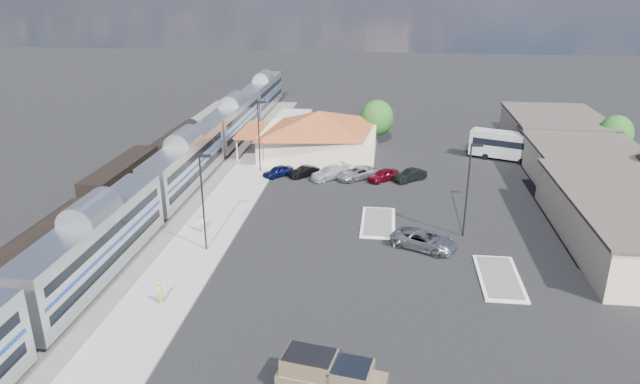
# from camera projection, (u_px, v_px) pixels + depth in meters

# --- Properties ---
(ground) EXTENTS (280.00, 280.00, 0.00)m
(ground) POSITION_uv_depth(u_px,v_px,m) (336.00, 229.00, 54.99)
(ground) COLOR black
(ground) RESTS_ON ground
(railbed) EXTENTS (16.00, 100.00, 0.12)m
(railbed) POSITION_uv_depth(u_px,v_px,m) (159.00, 191.00, 64.75)
(railbed) COLOR #4C4944
(railbed) RESTS_ON ground
(platform) EXTENTS (5.50, 92.00, 0.18)m
(platform) POSITION_uv_depth(u_px,v_px,m) (231.00, 200.00, 61.87)
(platform) COLOR gray
(platform) RESTS_ON ground
(passenger_train) EXTENTS (3.00, 104.00, 5.55)m
(passenger_train) POSITION_uv_depth(u_px,v_px,m) (186.00, 165.00, 64.50)
(passenger_train) COLOR silver
(passenger_train) RESTS_ON ground
(freight_cars) EXTENTS (2.80, 46.00, 4.00)m
(freight_cars) POSITION_uv_depth(u_px,v_px,m) (122.00, 181.00, 62.21)
(freight_cars) COLOR black
(freight_cars) RESTS_ON ground
(station_depot) EXTENTS (18.35, 12.24, 6.20)m
(station_depot) POSITION_uv_depth(u_px,v_px,m) (319.00, 133.00, 76.69)
(station_depot) COLOR beige
(station_depot) RESTS_ON ground
(buildings_east) EXTENTS (14.40, 51.40, 4.80)m
(buildings_east) POSITION_uv_depth(u_px,v_px,m) (595.00, 171.00, 64.31)
(buildings_east) COLOR #C6B28C
(buildings_east) RESTS_ON ground
(traffic_island_south) EXTENTS (3.30, 7.50, 0.21)m
(traffic_island_south) POSITION_uv_depth(u_px,v_px,m) (378.00, 222.00, 56.36)
(traffic_island_south) COLOR silver
(traffic_island_south) RESTS_ON ground
(traffic_island_north) EXTENTS (3.30, 7.50, 0.21)m
(traffic_island_north) POSITION_uv_depth(u_px,v_px,m) (499.00, 278.00, 45.95)
(traffic_island_north) COLOR silver
(traffic_island_north) RESTS_ON ground
(lamp_plat_s) EXTENTS (1.08, 0.25, 9.00)m
(lamp_plat_s) POSITION_uv_depth(u_px,v_px,m) (203.00, 195.00, 48.75)
(lamp_plat_s) COLOR black
(lamp_plat_s) RESTS_ON ground
(lamp_plat_n) EXTENTS (1.08, 0.25, 9.00)m
(lamp_plat_n) POSITION_uv_depth(u_px,v_px,m) (259.00, 131.00, 69.19)
(lamp_plat_n) COLOR black
(lamp_plat_n) RESTS_ON ground
(lamp_lot) EXTENTS (1.08, 0.25, 9.00)m
(lamp_lot) POSITION_uv_depth(u_px,v_px,m) (469.00, 182.00, 51.75)
(lamp_lot) COLOR black
(lamp_lot) RESTS_ON ground
(tree_east_c) EXTENTS (4.41, 4.41, 6.21)m
(tree_east_c) POSITION_uv_depth(u_px,v_px,m) (615.00, 134.00, 74.00)
(tree_east_c) COLOR #382314
(tree_east_c) RESTS_ON ground
(tree_depot) EXTENTS (4.71, 4.71, 6.63)m
(tree_depot) POSITION_uv_depth(u_px,v_px,m) (377.00, 118.00, 81.10)
(tree_depot) COLOR #382314
(tree_depot) RESTS_ON ground
(pickup_truck) EXTENTS (6.61, 3.36, 2.18)m
(pickup_truck) POSITION_uv_depth(u_px,v_px,m) (332.00, 376.00, 33.19)
(pickup_truck) COLOR tan
(pickup_truck) RESTS_ON ground
(suv) EXTENTS (6.46, 4.91, 1.63)m
(suv) POSITION_uv_depth(u_px,v_px,m) (424.00, 240.00, 50.83)
(suv) COLOR #919498
(suv) RESTS_ON ground
(coach_bus) EXTENTS (11.70, 6.59, 3.72)m
(coach_bus) POSITION_uv_depth(u_px,v_px,m) (516.00, 146.00, 74.66)
(coach_bus) COLOR silver
(coach_bus) RESTS_ON ground
(person_a) EXTENTS (0.61, 0.77, 1.83)m
(person_a) POSITION_uv_depth(u_px,v_px,m) (160.00, 293.00, 41.86)
(person_a) COLOR gold
(person_a) RESTS_ON platform
(person_b) EXTENTS (0.92, 1.06, 1.89)m
(person_b) POSITION_uv_depth(u_px,v_px,m) (201.00, 223.00, 53.68)
(person_b) COLOR white
(person_b) RESTS_ON platform
(parked_car_a) EXTENTS (3.89, 3.91, 1.34)m
(parked_car_a) POSITION_uv_depth(u_px,v_px,m) (278.00, 171.00, 69.38)
(parked_car_a) COLOR #0D1444
(parked_car_a) RESTS_ON ground
(parked_car_b) EXTENTS (3.79, 3.61, 1.28)m
(parked_car_b) POSITION_uv_depth(u_px,v_px,m) (304.00, 172.00, 69.32)
(parked_car_b) COLOR black
(parked_car_b) RESTS_ON ground
(parked_car_c) EXTENTS (5.22, 5.09, 1.50)m
(parked_car_c) POSITION_uv_depth(u_px,v_px,m) (330.00, 173.00, 68.64)
(parked_car_c) COLOR silver
(parked_car_c) RESTS_ON ground
(parked_car_d) EXTENTS (5.62, 5.25, 1.47)m
(parked_car_d) POSITION_uv_depth(u_px,v_px,m) (357.00, 173.00, 68.57)
(parked_car_d) COLOR #9C9EA5
(parked_car_d) RESTS_ON ground
(parked_car_e) EXTENTS (4.16, 4.10, 1.42)m
(parked_car_e) POSITION_uv_depth(u_px,v_px,m) (383.00, 175.00, 67.94)
(parked_car_e) COLOR maroon
(parked_car_e) RESTS_ON ground
(parked_car_f) EXTENTS (4.18, 3.90, 1.40)m
(parked_car_f) POSITION_uv_depth(u_px,v_px,m) (410.00, 175.00, 67.86)
(parked_car_f) COLOR black
(parked_car_f) RESTS_ON ground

